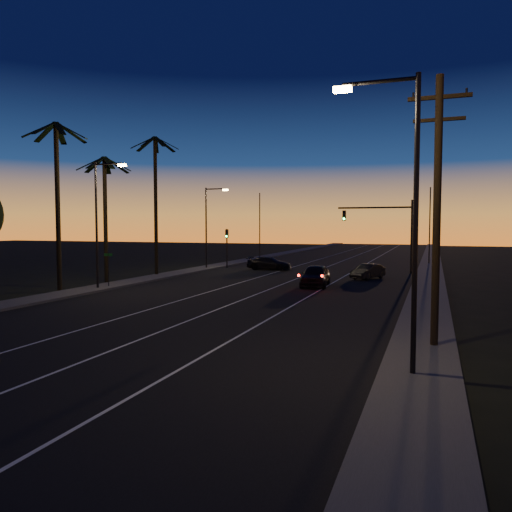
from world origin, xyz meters
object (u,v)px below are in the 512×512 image
at_px(lead_car, 315,275).
at_px(right_car, 368,271).
at_px(signal_mast, 386,223).
at_px(cross_car, 269,263).
at_px(utility_pole, 437,205).

distance_m(lead_car, right_car, 7.19).
height_order(signal_mast, cross_car, signal_mast).
bearing_deg(utility_pole, signal_mast, 98.47).
distance_m(utility_pole, lead_car, 19.68).
relative_size(lead_car, right_car, 1.34).
height_order(right_car, cross_car, cross_car).
relative_size(lead_car, cross_car, 1.18).
bearing_deg(signal_mast, cross_car, -176.05).
bearing_deg(right_car, cross_car, 152.83).
height_order(utility_pole, right_car, utility_pole).
bearing_deg(utility_pole, right_car, 102.73).
bearing_deg(utility_pole, cross_car, 118.80).
distance_m(utility_pole, right_car, 24.74).
relative_size(signal_mast, right_car, 1.74).
distance_m(utility_pole, cross_car, 33.64).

